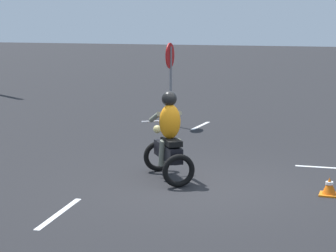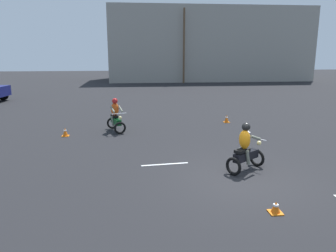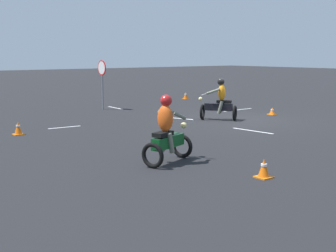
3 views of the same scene
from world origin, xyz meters
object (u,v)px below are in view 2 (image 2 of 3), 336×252
at_px(motorcycle_rider_background, 116,117).
at_px(utility_pole_far, 184,46).
at_px(motorcycle_rider_foreground, 246,150).
at_px(traffic_cone_mid_center, 227,119).
at_px(traffic_cone_near_left, 65,132).
at_px(traffic_cone_mid_left, 276,208).

xyz_separation_m(motorcycle_rider_background, utility_pole_far, (7.17, 24.87, 3.79)).
bearing_deg(motorcycle_rider_foreground, traffic_cone_mid_center, 133.43).
xyz_separation_m(motorcycle_rider_foreground, traffic_cone_near_left, (-6.90, 5.30, -0.53)).
xyz_separation_m(traffic_cone_mid_center, traffic_cone_mid_left, (-1.73, -10.47, -0.06)).
height_order(traffic_cone_mid_center, utility_pole_far, utility_pole_far).
bearing_deg(traffic_cone_mid_center, motorcycle_rider_background, -166.80).
xyz_separation_m(traffic_cone_near_left, traffic_cone_mid_center, (8.41, 2.23, 0.01)).
bearing_deg(traffic_cone_mid_center, traffic_cone_mid_left, -99.36).
bearing_deg(traffic_cone_mid_center, traffic_cone_near_left, -165.16).
relative_size(motorcycle_rider_foreground, utility_pole_far, 0.18).
xyz_separation_m(motorcycle_rider_foreground, utility_pole_far, (2.59, 30.98, 3.79)).
height_order(traffic_cone_near_left, utility_pole_far, utility_pole_far).
height_order(motorcycle_rider_foreground, traffic_cone_near_left, motorcycle_rider_foreground).
xyz_separation_m(traffic_cone_near_left, traffic_cone_mid_left, (6.68, -8.24, -0.05)).
distance_m(motorcycle_rider_foreground, motorcycle_rider_background, 7.63).
height_order(motorcycle_rider_background, traffic_cone_near_left, motorcycle_rider_background).
height_order(motorcycle_rider_background, traffic_cone_mid_left, motorcycle_rider_background).
distance_m(traffic_cone_mid_center, utility_pole_far, 23.86).
distance_m(traffic_cone_near_left, utility_pole_far, 27.71).
bearing_deg(traffic_cone_near_left, traffic_cone_mid_center, 14.84).
height_order(motorcycle_rider_foreground, utility_pole_far, utility_pole_far).
relative_size(motorcycle_rider_background, traffic_cone_mid_center, 3.80).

